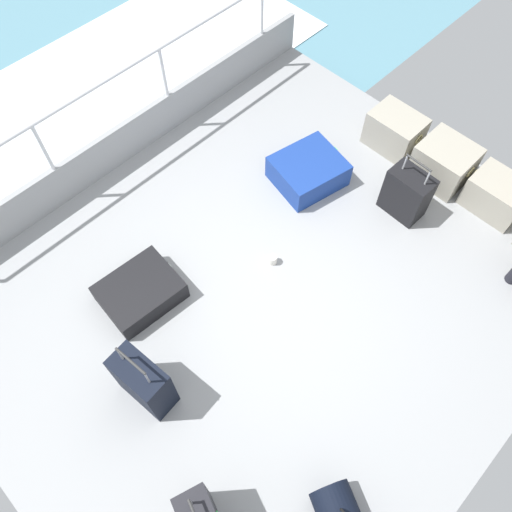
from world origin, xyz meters
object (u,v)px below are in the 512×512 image
(suitcase_0, at_px, (308,171))
(suitcase_3, at_px, (140,292))
(cargo_crate_1, at_px, (444,163))
(cargo_crate_0, at_px, (395,131))
(suitcase_2, at_px, (144,382))
(suitcase_1, at_px, (406,193))
(cargo_crate_2, at_px, (497,195))
(paper_cup, at_px, (273,259))

(suitcase_0, bearing_deg, suitcase_3, -94.25)
(cargo_crate_1, bearing_deg, cargo_crate_0, 179.56)
(suitcase_0, bearing_deg, suitcase_2, -77.49)
(suitcase_0, bearing_deg, suitcase_1, 22.25)
(cargo_crate_0, height_order, cargo_crate_1, cargo_crate_1)
(cargo_crate_0, xyz_separation_m, suitcase_1, (0.59, -0.63, 0.06))
(cargo_crate_2, height_order, suitcase_1, suitcase_1)
(cargo_crate_2, xyz_separation_m, suitcase_0, (-1.52, -1.03, -0.04))
(cargo_crate_2, xyz_separation_m, suitcase_1, (-0.61, -0.66, 0.08))
(cargo_crate_0, bearing_deg, cargo_crate_1, -0.44)
(suitcase_0, relative_size, suitcase_1, 1.08)
(suitcase_1, bearing_deg, cargo_crate_0, 133.33)
(suitcase_0, distance_m, suitcase_1, 0.99)
(suitcase_2, distance_m, suitcase_3, 0.89)
(cargo_crate_0, relative_size, suitcase_0, 0.75)
(suitcase_2, height_order, suitcase_3, suitcase_2)
(cargo_crate_0, bearing_deg, suitcase_3, -98.77)
(cargo_crate_2, relative_size, suitcase_3, 0.82)
(cargo_crate_0, relative_size, cargo_crate_2, 0.99)
(suitcase_3, bearing_deg, cargo_crate_0, 81.23)
(paper_cup, bearing_deg, cargo_crate_2, 61.21)
(cargo_crate_1, bearing_deg, suitcase_1, -92.10)
(suitcase_0, bearing_deg, cargo_crate_1, 46.85)
(suitcase_1, xyz_separation_m, suitcase_2, (-0.34, -2.91, 0.03))
(cargo_crate_1, height_order, suitcase_0, cargo_crate_1)
(suitcase_0, height_order, paper_cup, suitcase_0)
(cargo_crate_0, bearing_deg, suitcase_2, -86.02)
(cargo_crate_2, distance_m, suitcase_1, 0.90)
(suitcase_1, height_order, paper_cup, suitcase_1)
(cargo_crate_0, bearing_deg, suitcase_0, -107.64)
(suitcase_2, relative_size, suitcase_3, 1.10)
(paper_cup, bearing_deg, suitcase_2, -85.04)
(cargo_crate_1, distance_m, suitcase_3, 3.22)
(paper_cup, bearing_deg, suitcase_0, 113.99)
(suitcase_3, relative_size, paper_cup, 7.06)
(suitcase_1, relative_size, suitcase_2, 0.90)
(cargo_crate_1, relative_size, cargo_crate_2, 0.98)
(cargo_crate_2, relative_size, paper_cup, 5.78)
(suitcase_0, distance_m, paper_cup, 1.05)
(suitcase_3, bearing_deg, cargo_crate_2, 61.47)
(cargo_crate_1, xyz_separation_m, cargo_crate_2, (0.59, 0.04, -0.03))
(suitcase_2, relative_size, paper_cup, 7.77)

